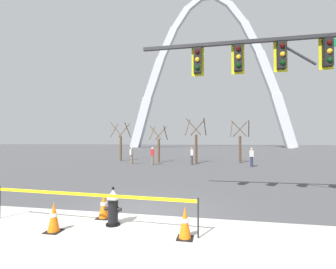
{
  "coord_description": "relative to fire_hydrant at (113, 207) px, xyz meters",
  "views": [
    {
      "loc": [
        2.26,
        -6.99,
        2.21
      ],
      "look_at": [
        -0.11,
        5.0,
        2.5
      ],
      "focal_mm": 26.15,
      "sensor_mm": 36.0,
      "label": 1
    }
  ],
  "objects": [
    {
      "name": "ground_plane",
      "position": [
        0.38,
        1.0,
        -0.47
      ],
      "size": [
        240.0,
        240.0,
        0.0
      ],
      "primitive_type": "plane",
      "color": "#474749"
    },
    {
      "name": "fire_hydrant",
      "position": [
        0.0,
        0.0,
        0.0
      ],
      "size": [
        0.46,
        0.48,
        0.99
      ],
      "color": "black",
      "rests_on": "ground"
    },
    {
      "name": "caution_tape_barrier",
      "position": [
        -0.56,
        -0.27,
        0.17
      ],
      "size": [
        5.63,
        0.34,
        0.91
      ],
      "color": "#232326",
      "rests_on": "ground"
    },
    {
      "name": "traffic_cone_by_hydrant",
      "position": [
        -1.21,
        -0.72,
        -0.11
      ],
      "size": [
        0.36,
        0.36,
        0.73
      ],
      "color": "black",
      "rests_on": "ground"
    },
    {
      "name": "traffic_cone_mid_sidewalk",
      "position": [
        1.94,
        -0.51,
        -0.11
      ],
      "size": [
        0.36,
        0.36,
        0.73
      ],
      "color": "black",
      "rests_on": "ground"
    },
    {
      "name": "traffic_cone_curb_edge",
      "position": [
        -0.49,
        0.47,
        -0.11
      ],
      "size": [
        0.36,
        0.36,
        0.73
      ],
      "color": "black",
      "rests_on": "ground"
    },
    {
      "name": "traffic_signal_gantry",
      "position": [
        5.21,
        2.7,
        3.94
      ],
      "size": [
        7.82,
        0.44,
        6.0
      ],
      "color": "#232326",
      "rests_on": "ground"
    },
    {
      "name": "monument_arch",
      "position": [
        0.38,
        68.03,
        19.97
      ],
      "size": [
        48.74,
        2.68,
        46.76
      ],
      "color": "#B2B5BC",
      "rests_on": "ground"
    },
    {
      "name": "tree_far_left",
      "position": [
        -7.51,
        18.93,
        1.37
      ],
      "size": [
        1.9,
        1.92,
        4.13
      ],
      "color": "brown",
      "rests_on": "ground"
    },
    {
      "name": "tree_left_mid",
      "position": [
        -3.06,
        17.93,
        1.16
      ],
      "size": [
        1.7,
        1.71,
        3.66
      ],
      "color": "brown",
      "rests_on": "ground"
    },
    {
      "name": "tree_center_left",
      "position": [
        0.71,
        17.78,
        1.46
      ],
      "size": [
        1.99,
        2.0,
        4.32
      ],
      "color": "#473323",
      "rests_on": "ground"
    },
    {
      "name": "tree_center_right",
      "position": [
        4.93,
        18.94,
        1.37
      ],
      "size": [
        1.91,
        1.92,
        4.14
      ],
      "color": "#473323",
      "rests_on": "ground"
    },
    {
      "name": "pedestrian_walking_left",
      "position": [
        0.44,
        16.2,
        0.35
      ],
      "size": [
        0.28,
        0.38,
        1.59
      ],
      "color": "#38383D",
      "rests_on": "ground"
    },
    {
      "name": "pedestrian_standing_center",
      "position": [
        -3.03,
        15.45,
        0.35
      ],
      "size": [
        0.37,
        0.26,
        1.59
      ],
      "color": "brown",
      "rests_on": "ground"
    },
    {
      "name": "pedestrian_walking_right",
      "position": [
        5.52,
        15.39,
        0.35
      ],
      "size": [
        0.3,
        0.39,
        1.59
      ],
      "color": "#232847",
      "rests_on": "ground"
    },
    {
      "name": "pedestrian_near_trees",
      "position": [
        -5.14,
        15.79,
        0.35
      ],
      "size": [
        0.32,
        0.39,
        1.59
      ],
      "color": "brown",
      "rests_on": "ground"
    }
  ]
}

